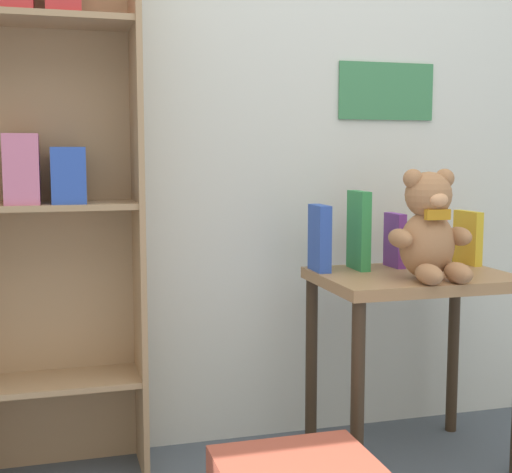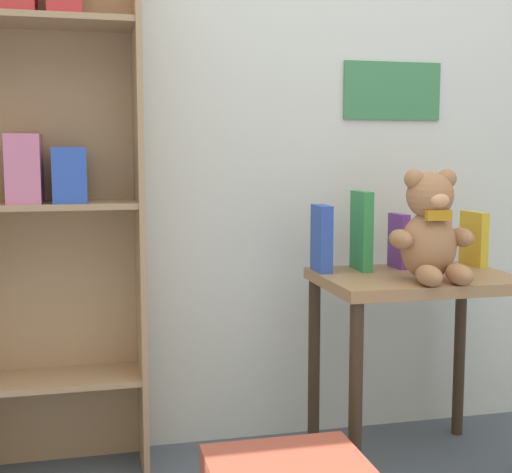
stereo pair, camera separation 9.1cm
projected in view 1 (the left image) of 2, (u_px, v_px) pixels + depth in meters
The scene contains 9 objects.
wall_back at pixel (278, 82), 2.46m from camera, with size 4.80×0.07×2.50m.
bookshelf_side at pixel (45, 175), 2.15m from camera, with size 0.56×0.24×1.70m.
display_table at pixel (412, 306), 2.28m from camera, with size 0.60×0.44×0.63m.
teddy_bear at pixel (429, 229), 2.15m from camera, with size 0.26×0.23×0.33m.
book_standing_blue at pixel (320, 238), 2.31m from camera, with size 0.04×0.12×0.21m, color #2D51B7.
book_standing_green at pixel (359, 230), 2.34m from camera, with size 0.03×0.13×0.26m, color #33934C.
book_standing_purple at pixel (395, 240), 2.39m from camera, with size 0.03×0.10×0.18m, color purple.
book_standing_pink at pixel (434, 239), 2.41m from camera, with size 0.02×0.13×0.19m, color #D17093.
book_standing_yellow at pixel (468, 238), 2.45m from camera, with size 0.03×0.14×0.18m, color gold.
Camera 1 is at (-0.76, -0.97, 1.01)m, focal length 50.00 mm.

